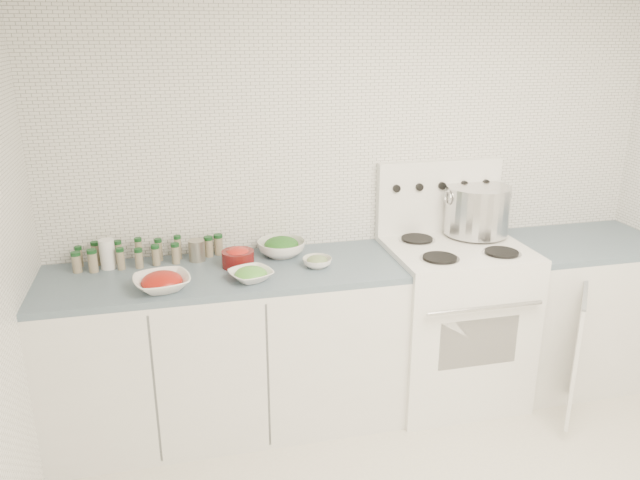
{
  "coord_description": "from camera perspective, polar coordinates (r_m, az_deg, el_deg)",
  "views": [
    {
      "loc": [
        -1.03,
        -1.83,
        2.09
      ],
      "look_at": [
        -0.32,
        1.14,
        1.05
      ],
      "focal_mm": 35.0,
      "sensor_mm": 36.0,
      "label": 1
    }
  ],
  "objects": [
    {
      "name": "stove",
      "position": [
        3.73,
        11.95,
        -6.86
      ],
      "size": [
        0.76,
        0.7,
        1.36
      ],
      "color": "white",
      "rests_on": "ground"
    },
    {
      "name": "bowl_pepper",
      "position": [
        3.29,
        -7.52,
        -1.55
      ],
      "size": [
        0.17,
        0.17,
        0.11
      ],
      "color": "#580F0F",
      "rests_on": "counter_left"
    },
    {
      "name": "salt_canister",
      "position": [
        3.42,
        -18.86,
        -1.22
      ],
      "size": [
        0.08,
        0.08,
        0.16
      ],
      "primitive_type": "cylinder",
      "rotation": [
        0.0,
        0.0,
        0.07
      ],
      "color": "white",
      "rests_on": "counter_left"
    },
    {
      "name": "bowl_tomato",
      "position": [
        3.08,
        -14.26,
        -3.73
      ],
      "size": [
        0.31,
        0.31,
        0.09
      ],
      "color": "white",
      "rests_on": "counter_left"
    },
    {
      "name": "stock_pot",
      "position": [
        3.74,
        14.18,
        2.85
      ],
      "size": [
        0.39,
        0.37,
        0.28
      ],
      "rotation": [
        0.0,
        0.0,
        -0.26
      ],
      "color": "silver",
      "rests_on": "stove"
    },
    {
      "name": "counter_right",
      "position": [
        4.15,
        22.29,
        -5.93
      ],
      "size": [
        0.89,
        0.94,
        0.9
      ],
      "color": "white",
      "rests_on": "ground"
    },
    {
      "name": "spice_cluster",
      "position": [
        3.43,
        -16.0,
        -1.16
      ],
      "size": [
        0.78,
        0.16,
        0.13
      ],
      "color": "gray",
      "rests_on": "counter_left"
    },
    {
      "name": "bowl_snowpea",
      "position": [
        3.12,
        -6.34,
        -3.15
      ],
      "size": [
        0.27,
        0.27,
        0.07
      ],
      "color": "white",
      "rests_on": "counter_left"
    },
    {
      "name": "counter_left",
      "position": [
        3.45,
        -8.51,
        -9.81
      ],
      "size": [
        1.85,
        0.62,
        0.9
      ],
      "color": "white",
      "rests_on": "ground"
    },
    {
      "name": "tin_can",
      "position": [
        3.41,
        -11.2,
        -0.95
      ],
      "size": [
        0.11,
        0.11,
        0.11
      ],
      "primitive_type": "cylinder",
      "rotation": [
        0.0,
        0.0,
        0.24
      ],
      "color": "gray",
      "rests_on": "counter_left"
    },
    {
      "name": "bowl_zucchini",
      "position": [
        3.27,
        -0.26,
        -1.98
      ],
      "size": [
        0.2,
        0.2,
        0.06
      ],
      "color": "white",
      "rests_on": "counter_left"
    },
    {
      "name": "room_walls",
      "position": [
        2.17,
        15.46,
        3.92
      ],
      "size": [
        3.54,
        3.04,
        2.52
      ],
      "color": "white",
      "rests_on": "ground"
    },
    {
      "name": "bowl_broccoli",
      "position": [
        3.43,
        -3.54,
        -0.61
      ],
      "size": [
        0.34,
        0.34,
        0.11
      ],
      "color": "white",
      "rests_on": "counter_left"
    }
  ]
}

